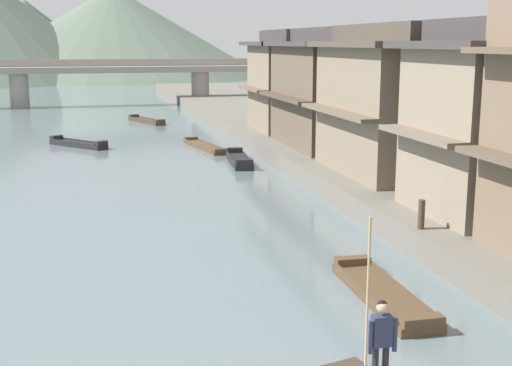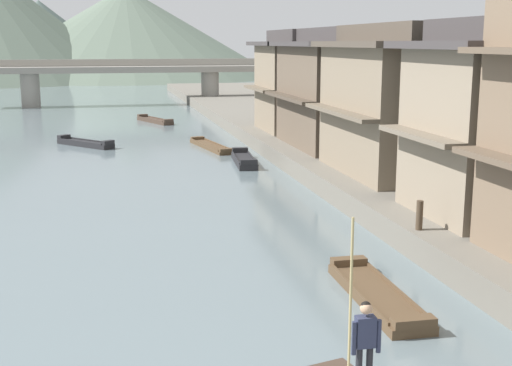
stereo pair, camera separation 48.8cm
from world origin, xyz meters
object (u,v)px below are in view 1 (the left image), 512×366
Objects in this scene: boat_moored_far at (383,294)px; house_waterfront_far at (293,81)px; house_waterfront_narrow at (340,89)px; boat_moored_third at (239,160)px; boat_moored_second at (78,144)px; boat_midriver_drifting at (205,146)px; house_waterfront_tall at (392,101)px; mooring_post_dock_mid at (421,214)px; house_waterfront_second at (500,119)px; stone_bridge at (112,75)px; boat_moored_nearest at (146,121)px; boatman_person at (380,336)px.

house_waterfront_far reaches higher than boat_moored_far.
boat_moored_third is at bearing 177.67° from house_waterfront_narrow.
boat_moored_third is 9.04m from house_waterfront_far.
boat_midriver_drifting is (7.37, -2.53, -0.06)m from boat_moored_second.
house_waterfront_narrow reaches higher than boat_midriver_drifting.
house_waterfront_tall is 9.03× the size of mooring_post_dock_mid.
boat_moored_far is 0.75× the size of house_waterfront_second.
stone_bridge is (-4.18, 30.00, 2.92)m from boat_midriver_drifting.
boat_moored_nearest is 5.50× the size of mooring_post_dock_mid.
boat_moored_far is at bearing -86.60° from boat_moored_nearest.
boat_midriver_drifting is at bearing 98.58° from boat_moored_third.
boat_midriver_drifting is at bearing 90.26° from boat_moored_far.
boat_moored_second is 0.86× the size of boat_moored_far.
mooring_post_dock_mid reaches higher than boat_moored_third.
boatman_person reaches higher than boat_moored_far.
boat_moored_second is at bearing -96.62° from stone_bridge.
mooring_post_dock_mid is at bearing -67.95° from boat_moored_second.
boat_moored_second reaches higher than boat_moored_far.
house_waterfront_second is 7.02× the size of mooring_post_dock_mid.
boat_moored_third is at bearing -81.21° from boat_moored_nearest.
mooring_post_dock_mid is at bearing 58.77° from boatman_person.
stone_bridge is at bearing 102.66° from house_waterfront_tall.
house_waterfront_second is 0.74× the size of house_waterfront_narrow.
boatman_person is at bearing -94.30° from boat_midriver_drifting.
house_waterfront_narrow reaches higher than boat_moored_second.
mooring_post_dock_mid is (-3.08, -23.25, -2.57)m from house_waterfront_far.
house_waterfront_tall is 14.66m from house_waterfront_far.
boat_moored_nearest is (0.05, 44.70, -1.40)m from boatman_person.
mooring_post_dock_mid is at bearing -83.18° from boat_midriver_drifting.
house_waterfront_tall is 7.80m from house_waterfront_narrow.
boatman_person is 32.50m from house_waterfront_far.
boat_midriver_drifting is at bearing 96.82° from mooring_post_dock_mid.
stone_bridge is at bearing 106.25° from house_waterfront_narrow.
boat_moored_second is 0.63× the size of house_waterfront_far.
boatman_person is 0.49× the size of house_waterfront_far.
house_waterfront_narrow reaches higher than boat_moored_far.
boatman_person reaches higher than boat_midriver_drifting.
house_waterfront_tall is 1.26× the size of house_waterfront_far.
mooring_post_dock_mid is at bearing -82.37° from boat_moored_nearest.
house_waterfront_far is at bearing 77.92° from boat_moored_far.
boat_moored_far is (7.48, -27.78, -0.03)m from boat_moored_second.
boatman_person is 0.66× the size of boat_moored_far.
house_waterfront_far is (5.74, 1.02, 3.72)m from boat_midriver_drifting.
house_waterfront_far is (5.62, 26.28, 3.69)m from boat_moored_far.
boatman_person reaches higher than boat_moored_nearest.
house_waterfront_far is at bearing 82.46° from mooring_post_dock_mid.
boat_moored_nearest is 39.64m from boat_moored_far.
boat_moored_third is at bearing -81.42° from boat_midriver_drifting.
boat_moored_far is (2.40, 5.13, -1.41)m from boatman_person.
boat_midriver_drifting is at bearing -82.08° from stone_bridge.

